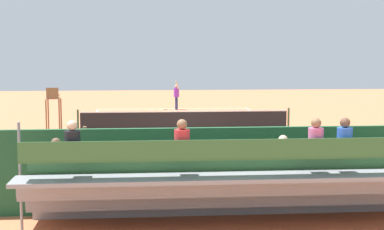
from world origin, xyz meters
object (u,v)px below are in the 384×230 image
(tennis_player, at_px, (176,94))
(equipment_bag, at_px, (240,196))
(tennis_racket, at_px, (162,110))
(umpire_chair, at_px, (53,105))
(tennis_ball_far, at_px, (146,115))
(bleacher_stand, at_px, (236,183))
(tennis_ball_near, at_px, (145,110))
(courtside_bench, at_px, (300,179))
(line_judge, at_px, (80,164))
(tennis_net, at_px, (185,120))

(tennis_player, bearing_deg, equipment_bag, 90.46)
(equipment_bag, relative_size, tennis_racket, 1.59)
(umpire_chair, xyz_separation_m, tennis_ball_far, (-4.37, -6.99, -1.28))
(bleacher_stand, distance_m, tennis_ball_far, 22.26)
(tennis_ball_near, bearing_deg, tennis_ball_far, 91.15)
(tennis_ball_near, bearing_deg, courtside_bench, 99.45)
(line_judge, bearing_deg, umpire_chair, -78.48)
(tennis_player, bearing_deg, tennis_net, 88.92)
(courtside_bench, relative_size, tennis_racket, 3.18)
(line_judge, bearing_deg, bleacher_stand, 146.88)
(courtside_bench, xyz_separation_m, tennis_player, (1.75, -23.56, 0.46))
(tennis_net, relative_size, tennis_ball_near, 156.06)
(bleacher_stand, relative_size, equipment_bag, 10.07)
(bleacher_stand, relative_size, courtside_bench, 5.03)
(line_judge, bearing_deg, tennis_racket, -96.92)
(tennis_net, xyz_separation_m, tennis_racket, (0.77, -10.08, -0.49))
(bleacher_stand, xyz_separation_m, courtside_bench, (-1.98, -2.12, -0.42))
(tennis_ball_far, bearing_deg, tennis_racket, -107.85)
(umpire_chair, bearing_deg, tennis_player, -121.33)
(line_judge, bearing_deg, equipment_bag, 175.39)
(tennis_net, height_order, tennis_ball_near, tennis_net)
(tennis_ball_near, bearing_deg, tennis_net, 100.95)
(bleacher_stand, distance_m, tennis_player, 25.68)
(bleacher_stand, xyz_separation_m, umpire_chair, (6.16, -15.18, 0.34))
(bleacher_stand, height_order, courtside_bench, bleacher_stand)
(tennis_ball_near, bearing_deg, line_judge, 85.77)
(equipment_bag, relative_size, tennis_ball_far, 13.64)
(equipment_bag, bearing_deg, tennis_player, -89.54)
(bleacher_stand, xyz_separation_m, tennis_racket, (0.73, -25.47, -0.96))
(tennis_net, bearing_deg, tennis_player, -91.08)
(umpire_chair, distance_m, line_judge, 13.14)
(umpire_chair, relative_size, tennis_racket, 3.78)
(bleacher_stand, relative_size, tennis_racket, 15.99)
(tennis_player, height_order, tennis_ball_far, tennis_player)
(bleacher_stand, distance_m, tennis_ball_near, 25.24)
(equipment_bag, xyz_separation_m, tennis_ball_near, (2.27, -23.16, -0.15))
(tennis_player, xyz_separation_m, tennis_ball_near, (2.08, 0.53, -0.98))
(tennis_racket, bearing_deg, line_judge, 83.08)
(tennis_player, relative_size, tennis_ball_near, 29.18)
(bleacher_stand, height_order, tennis_ball_far, bleacher_stand)
(tennis_racket, xyz_separation_m, tennis_ball_near, (1.12, 0.32, 0.02))
(tennis_player, height_order, tennis_ball_near, tennis_player)
(tennis_net, bearing_deg, equipment_bag, 91.64)
(bleacher_stand, bearing_deg, tennis_ball_near, -85.79)
(bleacher_stand, distance_m, courtside_bench, 2.93)
(courtside_bench, distance_m, tennis_player, 23.63)
(bleacher_stand, xyz_separation_m, line_judge, (3.54, -2.31, 0.04))
(umpire_chair, distance_m, tennis_player, 12.30)
(courtside_bench, height_order, tennis_player, tennis_player)
(bleacher_stand, bearing_deg, line_judge, -33.12)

